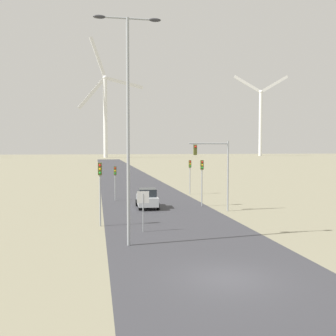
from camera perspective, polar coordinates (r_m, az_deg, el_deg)
The scene contains 12 objects.
ground_plane at distance 17.84m, azimuth 8.54°, elevation -15.51°, with size 600.00×600.00×0.00m, color gray.
road_surface at distance 64.48m, azimuth -5.41°, elevation -2.01°, with size 10.00×240.00×0.01m.
streetlamp at distance 22.60m, azimuth -5.83°, elevation 8.68°, with size 3.80×0.32×12.97m.
stop_sign_near at distance 26.33m, azimuth -3.64°, elevation -5.15°, with size 0.81×0.07×2.74m.
traffic_light_post_near_left at distance 28.41m, azimuth -9.84°, elevation -1.73°, with size 0.28×0.33×4.57m.
traffic_light_post_near_right at distance 37.61m, azimuth 4.95°, elevation -0.68°, with size 0.28×0.34×4.43m.
traffic_light_post_mid_left at distance 41.86m, azimuth -7.68°, elevation -1.09°, with size 0.28×0.34×3.63m.
traffic_light_post_mid_right at distance 47.18m, azimuth 3.21°, elevation -0.19°, with size 0.28×0.34×4.12m.
traffic_light_mast_overhead at distance 34.66m, azimuth 6.87°, elevation 0.84°, with size 3.59×0.35×6.24m.
car_approaching at distance 36.70m, azimuth -3.04°, elevation -4.40°, with size 2.01×4.19×1.83m.
wind_turbine_left at distance 217.09m, azimuth -9.10°, elevation 8.70°, with size 35.70×10.11×64.07m.
wind_turbine_center at distance 265.97m, azimuth 13.29°, elevation 7.39°, with size 35.63×5.30×52.61m.
Camera 1 is at (-5.52, -15.99, 5.67)m, focal length 42.00 mm.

